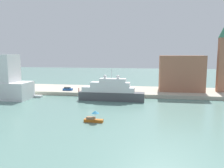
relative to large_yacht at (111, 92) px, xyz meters
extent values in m
plane|color=slate|center=(-5.01, -9.72, -3.35)|extent=(400.00, 400.00, 0.00)
cube|color=#B7AD99|center=(-5.01, 17.83, -2.64)|extent=(110.00, 23.08, 1.43)
cube|color=#4C4C51|center=(0.33, 0.00, -1.76)|extent=(24.64, 4.47, 3.19)
cube|color=white|center=(-0.91, 0.00, 0.77)|extent=(19.71, 4.11, 1.88)
cube|color=white|center=(-0.17, 0.00, 2.63)|extent=(14.78, 3.75, 1.84)
cube|color=white|center=(0.82, 0.00, 4.26)|extent=(9.85, 3.40, 1.42)
cylinder|color=silver|center=(0.33, 0.00, 6.76)|extent=(0.16, 0.16, 3.57)
sphere|color=white|center=(2.79, 0.00, 5.65)|extent=(1.35, 1.35, 1.35)
sphere|color=white|center=(-2.14, 0.00, 5.65)|extent=(1.35, 1.35, 1.35)
cube|color=#C66019|center=(0.31, -28.06, -2.98)|extent=(4.98, 1.33, 0.74)
cube|color=#8C6647|center=(-0.44, -28.06, -2.31)|extent=(2.19, 1.06, 0.62)
cylinder|color=#B2B2B2|center=(0.80, -28.06, -1.82)|extent=(0.06, 0.06, 1.60)
cone|color=teal|center=(0.80, -28.06, -0.67)|extent=(1.98, 1.98, 0.69)
cube|color=silver|center=(-31.33, 0.82, -2.90)|extent=(6.04, 1.52, 0.91)
cube|color=#9E664C|center=(27.94, 19.25, 5.72)|extent=(18.65, 11.14, 15.29)
cube|color=#9E664C|center=(44.05, 18.51, 9.40)|extent=(2.97, 2.97, 22.64)
cone|color=#387A5B|center=(44.05, 18.51, 22.85)|extent=(3.86, 3.86, 4.27)
cube|color=#1E4C99|center=(-21.16, 11.37, -1.48)|extent=(4.21, 1.75, 0.89)
cube|color=#262D33|center=(-21.37, 11.37, -0.77)|extent=(2.52, 1.57, 0.53)
cylinder|color=maroon|center=(-15.20, 8.51, -1.13)|extent=(0.36, 0.36, 1.59)
sphere|color=tan|center=(-15.20, 8.51, -0.22)|extent=(0.24, 0.24, 0.24)
cylinder|color=black|center=(-7.56, 7.49, -1.54)|extent=(0.56, 0.56, 0.77)
camera|label=1|loc=(14.38, -84.02, 14.29)|focal=36.77mm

